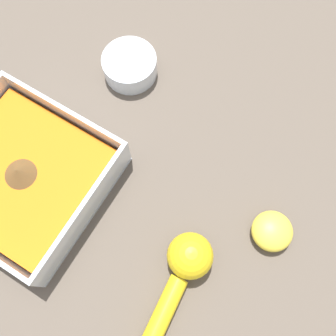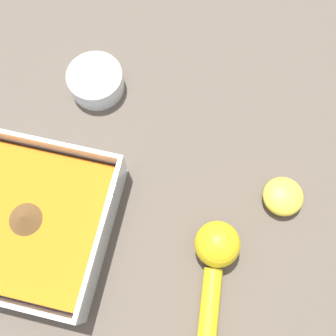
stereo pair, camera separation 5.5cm
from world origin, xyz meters
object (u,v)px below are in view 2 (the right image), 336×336
object	(u,v)px
square_dish	(30,222)
lemon_half	(283,196)
spice_bowl	(96,82)
lemon_squeezer	(215,261)

from	to	relation	value
square_dish	lemon_half	xyz separation A→B (m)	(0.12, -0.34, -0.01)
spice_bowl	lemon_half	size ratio (longest dim) A/B	1.49
square_dish	lemon_squeezer	xyz separation A→B (m)	(0.00, -0.26, 0.00)
lemon_squeezer	lemon_half	distance (m)	0.14
square_dish	lemon_half	distance (m)	0.36
spice_bowl	lemon_squeezer	distance (m)	0.33
square_dish	spice_bowl	size ratio (longest dim) A/B	2.52
square_dish	lemon_squeezer	bearing A→B (deg)	-88.98
spice_bowl	lemon_half	distance (m)	0.33
square_dish	spice_bowl	bearing A→B (deg)	-5.88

